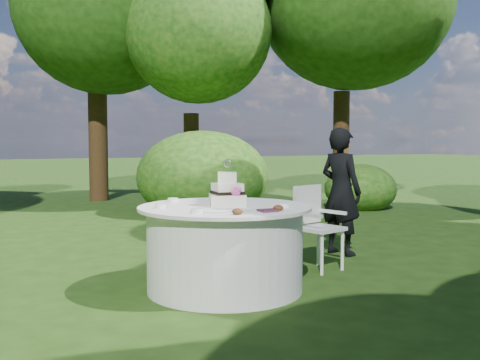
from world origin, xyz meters
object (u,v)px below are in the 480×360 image
object	(u,v)px
cake	(227,193)
chair	(315,220)
napkins	(268,211)
table	(225,248)
guest	(341,191)

from	to	relation	value
cake	chair	bearing A→B (deg)	17.89
napkins	chair	xyz separation A→B (m)	(1.02, 0.92, -0.26)
table	chair	distance (m)	1.26
chair	table	bearing A→B (deg)	-161.52
napkins	table	xyz separation A→B (m)	(-0.17, 0.52, -0.39)
cake	table	bearing A→B (deg)	-145.51
napkins	chair	world-z (taller)	chair
cake	napkins	bearing A→B (deg)	-76.41
chair	guest	bearing A→B (deg)	37.92
napkins	table	world-z (taller)	napkins
table	cake	xyz separation A→B (m)	(0.04, 0.03, 0.50)
table	cake	world-z (taller)	cake
cake	guest	bearing A→B (deg)	26.22
table	cake	distance (m)	0.50
guest	chair	world-z (taller)	guest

